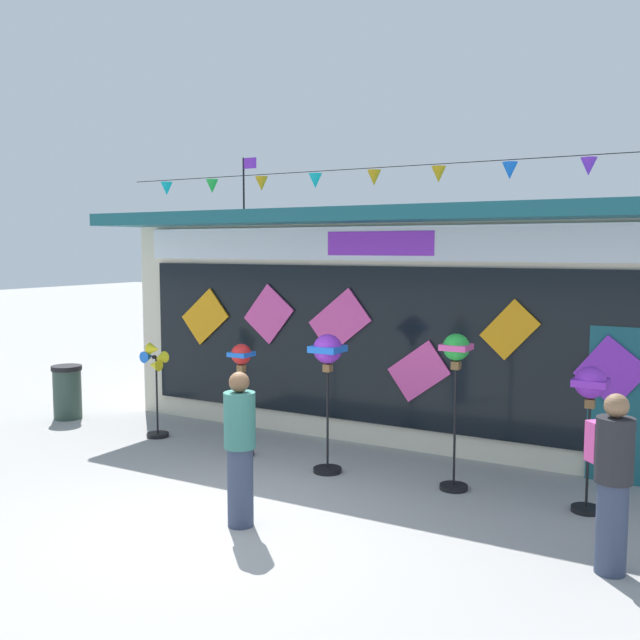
{
  "coord_description": "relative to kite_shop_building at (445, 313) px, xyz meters",
  "views": [
    {
      "loc": [
        4.74,
        -6.09,
        2.99
      ],
      "look_at": [
        -0.53,
        3.08,
        1.93
      ],
      "focal_mm": 40.71,
      "sensor_mm": 36.0,
      "label": 1
    }
  ],
  "objects": [
    {
      "name": "wind_spinner_center_right",
      "position": [
        1.63,
        -4.07,
        -0.28
      ],
      "size": [
        0.35,
        0.35,
        1.95
      ],
      "color": "black",
      "rests_on": "ground_plane"
    },
    {
      "name": "kite_shop_building",
      "position": [
        0.0,
        0.0,
        0.0
      ],
      "size": [
        9.88,
        6.59,
        4.84
      ],
      "color": "beige",
      "rests_on": "ground_plane"
    },
    {
      "name": "wind_spinner_center_left",
      "position": [
        -0.06,
        -4.24,
        -0.32
      ],
      "size": [
        0.39,
        0.39,
        1.86
      ],
      "color": "black",
      "rests_on": "ground_plane"
    },
    {
      "name": "person_mid_plaza",
      "position": [
        3.65,
        -5.55,
        -0.91
      ],
      "size": [
        0.46,
        0.46,
        1.68
      ],
      "rotation": [
        0.0,
        0.0,
        0.74
      ],
      "color": "#333D56",
      "rests_on": "ground_plane"
    },
    {
      "name": "ground_plane",
      "position": [
        -0.2,
        -6.37,
        -1.8
      ],
      "size": [
        80.0,
        80.0,
        0.0
      ],
      "primitive_type": "plane",
      "color": "#9E9B99"
    },
    {
      "name": "wind_spinner_right",
      "position": [
        3.19,
        -4.05,
        -0.47
      ],
      "size": [
        0.37,
        0.37,
        1.67
      ],
      "color": "black",
      "rests_on": "ground_plane"
    },
    {
      "name": "trash_bin",
      "position": [
        -5.51,
        -3.84,
        -1.32
      ],
      "size": [
        0.52,
        0.52,
        0.93
      ],
      "color": "#2D4238",
      "rests_on": "ground_plane"
    },
    {
      "name": "person_near_camera",
      "position": [
        0.03,
        -6.33,
        -0.94
      ],
      "size": [
        0.34,
        0.34,
        1.68
      ],
      "rotation": [
        0.0,
        0.0,
        0.34
      ],
      "color": "#333D56",
      "rests_on": "ground_plane"
    },
    {
      "name": "wind_spinner_far_left",
      "position": [
        -3.29,
        -4.03,
        -0.8
      ],
      "size": [
        0.44,
        0.35,
        1.5
      ],
      "color": "black",
      "rests_on": "ground_plane"
    },
    {
      "name": "wind_spinner_left",
      "position": [
        -1.51,
        -4.18,
        -0.59
      ],
      "size": [
        0.33,
        0.33,
        1.62
      ],
      "color": "black",
      "rests_on": "ground_plane"
    }
  ]
}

